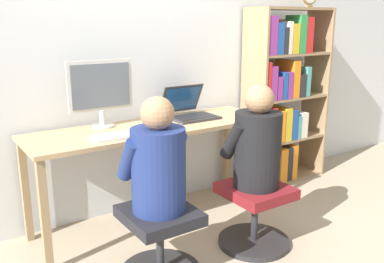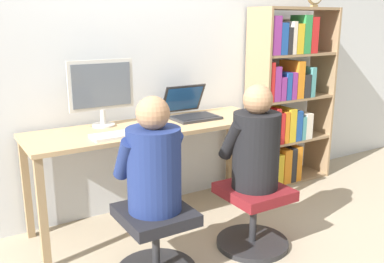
{
  "view_description": "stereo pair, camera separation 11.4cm",
  "coord_description": "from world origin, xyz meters",
  "px_view_note": "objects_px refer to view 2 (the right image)",
  "views": [
    {
      "loc": [
        -1.46,
        -2.42,
        1.52
      ],
      "look_at": [
        0.22,
        0.1,
        0.73
      ],
      "focal_mm": 40.0,
      "sensor_mm": 36.0,
      "label": 1
    },
    {
      "loc": [
        -1.36,
        -2.48,
        1.52
      ],
      "look_at": [
        0.22,
        0.1,
        0.73
      ],
      "focal_mm": 40.0,
      "sensor_mm": 36.0,
      "label": 2
    }
  ],
  "objects_px": {
    "laptop": "(191,111)",
    "person_at_monitor": "(154,162)",
    "office_chair_right": "(253,214)",
    "person_at_laptop": "(256,144)",
    "bookshelf": "(285,102)",
    "office_chair_left": "(156,239)",
    "keyboard": "(124,134)",
    "desktop_monitor": "(102,90)"
  },
  "relations": [
    {
      "from": "desktop_monitor",
      "to": "person_at_monitor",
      "type": "xyz_separation_m",
      "value": [
        -0.0,
        -0.82,
        -0.31
      ]
    },
    {
      "from": "laptop",
      "to": "person_at_monitor",
      "type": "xyz_separation_m",
      "value": [
        -0.7,
        -0.73,
        -0.09
      ]
    },
    {
      "from": "keyboard",
      "to": "person_at_laptop",
      "type": "height_order",
      "value": "person_at_laptop"
    },
    {
      "from": "person_at_monitor",
      "to": "bookshelf",
      "type": "bearing_deg",
      "value": 23.62
    },
    {
      "from": "person_at_laptop",
      "to": "bookshelf",
      "type": "relative_size",
      "value": 0.42
    },
    {
      "from": "keyboard",
      "to": "person_at_laptop",
      "type": "xyz_separation_m",
      "value": [
        0.71,
        -0.52,
        -0.04
      ]
    },
    {
      "from": "office_chair_right",
      "to": "person_at_laptop",
      "type": "distance_m",
      "value": 0.5
    },
    {
      "from": "laptop",
      "to": "keyboard",
      "type": "bearing_deg",
      "value": -160.27
    },
    {
      "from": "laptop",
      "to": "bookshelf",
      "type": "height_order",
      "value": "bookshelf"
    },
    {
      "from": "office_chair_right",
      "to": "person_at_laptop",
      "type": "xyz_separation_m",
      "value": [
        0.0,
        0.01,
        0.5
      ]
    },
    {
      "from": "desktop_monitor",
      "to": "bookshelf",
      "type": "bearing_deg",
      "value": -1.98
    },
    {
      "from": "desktop_monitor",
      "to": "office_chair_left",
      "type": "height_order",
      "value": "desktop_monitor"
    },
    {
      "from": "bookshelf",
      "to": "office_chair_right",
      "type": "bearing_deg",
      "value": -141.71
    },
    {
      "from": "office_chair_left",
      "to": "bookshelf",
      "type": "xyz_separation_m",
      "value": [
        1.74,
        0.77,
        0.55
      ]
    },
    {
      "from": "keyboard",
      "to": "office_chair_left",
      "type": "distance_m",
      "value": 0.74
    },
    {
      "from": "keyboard",
      "to": "bookshelf",
      "type": "xyz_separation_m",
      "value": [
        1.72,
        0.27,
        0.0
      ]
    },
    {
      "from": "desktop_monitor",
      "to": "laptop",
      "type": "xyz_separation_m",
      "value": [
        0.7,
        -0.09,
        -0.22
      ]
    },
    {
      "from": "laptop",
      "to": "bookshelf",
      "type": "bearing_deg",
      "value": 1.55
    },
    {
      "from": "laptop",
      "to": "person_at_monitor",
      "type": "relative_size",
      "value": 0.55
    },
    {
      "from": "desktop_monitor",
      "to": "keyboard",
      "type": "bearing_deg",
      "value": -86.81
    },
    {
      "from": "keyboard",
      "to": "person_at_monitor",
      "type": "height_order",
      "value": "person_at_monitor"
    },
    {
      "from": "office_chair_left",
      "to": "bookshelf",
      "type": "distance_m",
      "value": 1.98
    },
    {
      "from": "desktop_monitor",
      "to": "office_chair_right",
      "type": "xyz_separation_m",
      "value": [
        0.73,
        -0.86,
        -0.8
      ]
    },
    {
      "from": "laptop",
      "to": "office_chair_right",
      "type": "distance_m",
      "value": 0.97
    },
    {
      "from": "desktop_monitor",
      "to": "laptop",
      "type": "distance_m",
      "value": 0.74
    },
    {
      "from": "keyboard",
      "to": "person_at_laptop",
      "type": "relative_size",
      "value": 0.63
    },
    {
      "from": "office_chair_right",
      "to": "person_at_monitor",
      "type": "height_order",
      "value": "person_at_monitor"
    },
    {
      "from": "laptop",
      "to": "person_at_laptop",
      "type": "height_order",
      "value": "person_at_laptop"
    },
    {
      "from": "person_at_monitor",
      "to": "office_chair_right",
      "type": "bearing_deg",
      "value": -3.02
    },
    {
      "from": "desktop_monitor",
      "to": "person_at_laptop",
      "type": "relative_size",
      "value": 0.7
    },
    {
      "from": "laptop",
      "to": "person_at_laptop",
      "type": "distance_m",
      "value": 0.77
    },
    {
      "from": "keyboard",
      "to": "laptop",
      "type": "bearing_deg",
      "value": 19.73
    },
    {
      "from": "office_chair_right",
      "to": "bookshelf",
      "type": "height_order",
      "value": "bookshelf"
    },
    {
      "from": "person_at_monitor",
      "to": "person_at_laptop",
      "type": "relative_size",
      "value": 0.98
    },
    {
      "from": "person_at_monitor",
      "to": "person_at_laptop",
      "type": "distance_m",
      "value": 0.73
    },
    {
      "from": "laptop",
      "to": "bookshelf",
      "type": "xyz_separation_m",
      "value": [
        1.04,
        0.03,
        -0.04
      ]
    },
    {
      "from": "office_chair_left",
      "to": "bookshelf",
      "type": "relative_size",
      "value": 0.31
    },
    {
      "from": "office_chair_left",
      "to": "laptop",
      "type": "bearing_deg",
      "value": 46.53
    },
    {
      "from": "laptop",
      "to": "office_chair_left",
      "type": "bearing_deg",
      "value": -133.47
    },
    {
      "from": "laptop",
      "to": "keyboard",
      "type": "xyz_separation_m",
      "value": [
        -0.68,
        -0.24,
        -0.04
      ]
    },
    {
      "from": "desktop_monitor",
      "to": "bookshelf",
      "type": "relative_size",
      "value": 0.3
    },
    {
      "from": "office_chair_right",
      "to": "person_at_monitor",
      "type": "distance_m",
      "value": 0.88
    }
  ]
}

